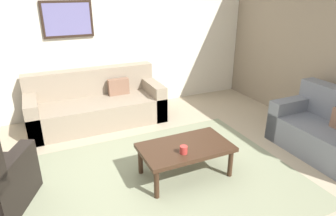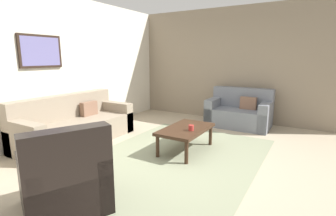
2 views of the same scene
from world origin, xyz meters
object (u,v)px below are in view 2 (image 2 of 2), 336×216
(armchair_leather, at_px, (66,184))
(coffee_table, at_px, (186,131))
(cup, at_px, (191,128))
(framed_artwork, at_px, (41,51))
(couch_main, at_px, (74,126))
(couch_loveseat, at_px, (240,113))

(armchair_leather, height_order, coffee_table, armchair_leather)
(armchair_leather, bearing_deg, coffee_table, -7.20)
(armchair_leather, bearing_deg, cup, -11.44)
(framed_artwork, bearing_deg, coffee_table, -70.49)
(couch_main, height_order, coffee_table, couch_main)
(couch_main, bearing_deg, couch_loveseat, -41.66)
(coffee_table, distance_m, cup, 0.20)
(couch_loveseat, height_order, framed_artwork, framed_artwork)
(couch_loveseat, distance_m, armchair_leather, 4.34)
(couch_loveseat, distance_m, framed_artwork, 4.37)
(coffee_table, bearing_deg, couch_loveseat, -9.55)
(couch_loveseat, bearing_deg, cup, 174.64)
(framed_artwork, bearing_deg, couch_main, -60.02)
(couch_main, relative_size, couch_loveseat, 1.59)
(coffee_table, height_order, cup, cup)
(framed_artwork, bearing_deg, couch_loveseat, -43.82)
(couch_loveseat, height_order, coffee_table, couch_loveseat)
(cup, bearing_deg, framed_artwork, 106.52)
(couch_main, distance_m, armchair_leather, 2.38)
(couch_loveseat, distance_m, coffee_table, 2.13)
(couch_main, height_order, couch_loveseat, same)
(coffee_table, height_order, framed_artwork, framed_artwork)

